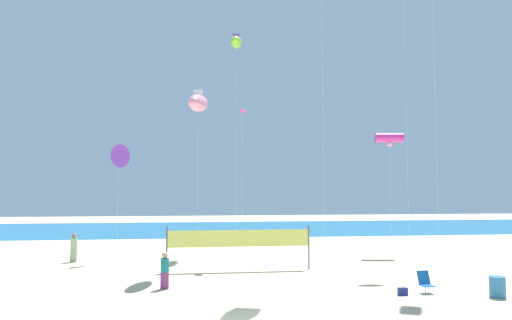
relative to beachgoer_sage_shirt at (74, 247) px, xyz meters
name	(u,v)px	position (x,y,z in m)	size (l,w,h in m)	color
ocean_band	(216,228)	(9.24, 22.12, -0.92)	(120.00, 20.00, 0.01)	#1E6B99
beachgoer_sage_shirt	(74,247)	(0.00, 0.00, 0.00)	(0.39, 0.39, 1.73)	#99B28C
beachgoer_teal_shirt	(165,269)	(6.13, -8.06, -0.06)	(0.37, 0.37, 1.61)	#7A3872
folding_beach_chair	(425,281)	(17.25, -10.05, -0.46)	(0.52, 0.65, 0.89)	#1959B2
trash_barrel	(497,287)	(19.77, -11.19, -0.50)	(0.62, 0.62, 0.84)	teal
volleyball_net	(239,240)	(9.75, -4.01, 0.71)	(7.83, 0.12, 2.40)	#4C4C51
beach_handbag	(403,292)	(16.07, -10.42, -0.77)	(0.39, 0.19, 0.31)	navy
kite_lime_inflatable	(236,42)	(10.17, 4.41, 14.54)	(1.21, 2.61, 16.13)	silver
kite_pink_inflatable	(198,103)	(7.47, -4.04, 8.20)	(1.50, 2.89, 9.85)	silver
kite_violet_delta	(118,156)	(2.42, 0.53, 5.58)	(1.30, 1.36, 7.25)	silver
kite_magenta_diamond	(242,115)	(10.10, -1.54, 8.04)	(0.63, 0.63, 9.35)	silver
kite_magenta_tube	(389,138)	(20.78, 1.42, 7.06)	(2.01, 0.90, 8.34)	silver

